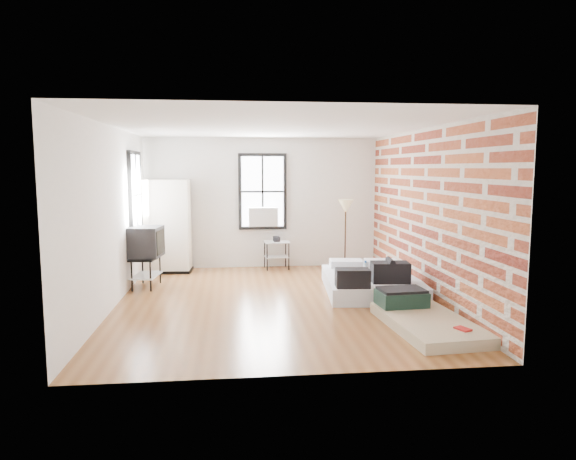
{
  "coord_description": "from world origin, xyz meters",
  "views": [
    {
      "loc": [
        -0.66,
        -8.1,
        2.16
      ],
      "look_at": [
        0.26,
        0.3,
        1.13
      ],
      "focal_mm": 32.0,
      "sensor_mm": 36.0,
      "label": 1
    }
  ],
  "objects": [
    {
      "name": "tv_stand",
      "position": [
        -2.21,
        1.27,
        0.8
      ],
      "size": [
        0.62,
        0.83,
        1.11
      ],
      "rotation": [
        0.0,
        0.0,
        -0.12
      ],
      "color": "black",
      "rests_on": "ground"
    },
    {
      "name": "wardrobe",
      "position": [
        -2.0,
        2.65,
        0.95
      ],
      "size": [
        1.01,
        0.63,
        1.92
      ],
      "rotation": [
        0.0,
        0.0,
        -0.07
      ],
      "color": "black",
      "rests_on": "ground"
    },
    {
      "name": "mattress_main",
      "position": [
        1.74,
        0.48,
        0.19
      ],
      "size": [
        1.75,
        2.26,
        0.68
      ],
      "rotation": [
        0.0,
        0.0,
        -0.09
      ],
      "color": "silver",
      "rests_on": "ground"
    },
    {
      "name": "room_shell",
      "position": [
        0.23,
        0.36,
        1.74
      ],
      "size": [
        5.02,
        6.02,
        2.8
      ],
      "color": "silver",
      "rests_on": "ground"
    },
    {
      "name": "ground",
      "position": [
        0.0,
        0.0,
        0.0
      ],
      "size": [
        6.0,
        6.0,
        0.0
      ],
      "primitive_type": "plane",
      "color": "brown",
      "rests_on": "ground"
    },
    {
      "name": "mattress_bare",
      "position": [
        1.91,
        -1.49,
        0.12
      ],
      "size": [
        1.12,
        1.93,
        0.4
      ],
      "rotation": [
        0.0,
        0.0,
        0.08
      ],
      "color": "tan",
      "rests_on": "ground"
    },
    {
      "name": "side_table",
      "position": [
        0.28,
        2.72,
        0.48
      ],
      "size": [
        0.57,
        0.47,
        0.7
      ],
      "rotation": [
        0.0,
        0.0,
        0.09
      ],
      "color": "black",
      "rests_on": "ground"
    },
    {
      "name": "floor_lamp",
      "position": [
        1.76,
        2.65,
        1.26
      ],
      "size": [
        0.32,
        0.32,
        1.49
      ],
      "color": "#312010",
      "rests_on": "ground"
    }
  ]
}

